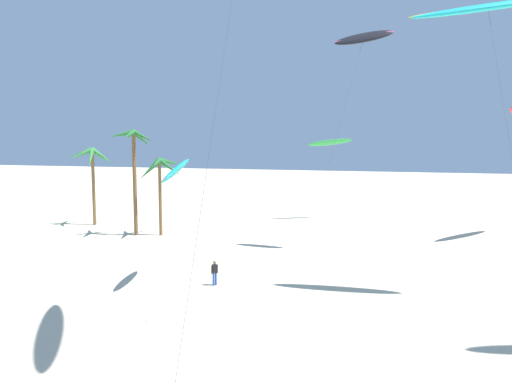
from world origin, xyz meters
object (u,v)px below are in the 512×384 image
(palm_tree_0, at_px, (92,160))
(flying_kite_0, at_px, (488,7))
(palm_tree_2, at_px, (134,149))
(palm_tree_1, at_px, (160,171))
(person_foreground_walker, at_px, (215,272))
(flying_kite_7, at_px, (330,142))
(flying_kite_3, at_px, (363,38))
(flying_kite_2, at_px, (176,170))

(palm_tree_0, distance_m, flying_kite_0, 41.23)
(flying_kite_0, bearing_deg, palm_tree_0, 158.28)
(palm_tree_2, relative_size, flying_kite_0, 0.59)
(palm_tree_1, distance_m, person_foreground_walker, 18.76)
(flying_kite_7, height_order, person_foreground_walker, flying_kite_7)
(flying_kite_3, height_order, person_foreground_walker, flying_kite_3)
(palm_tree_1, height_order, flying_kite_7, flying_kite_7)
(flying_kite_0, distance_m, flying_kite_3, 13.10)
(palm_tree_0, height_order, flying_kite_7, flying_kite_7)
(palm_tree_0, distance_m, flying_kite_7, 27.45)
(flying_kite_2, xyz_separation_m, person_foreground_walker, (2.48, 0.31, -6.63))
(palm_tree_1, xyz_separation_m, flying_kite_3, (19.48, -0.95, 11.46))
(person_foreground_walker, bearing_deg, flying_kite_2, -172.79)
(flying_kite_3, bearing_deg, flying_kite_7, 106.58)
(flying_kite_0, bearing_deg, flying_kite_7, 115.16)
(palm_tree_2, bearing_deg, flying_kite_0, -20.12)
(palm_tree_0, distance_m, flying_kite_3, 31.71)
(flying_kite_0, height_order, flying_kite_3, flying_kite_3)
(palm_tree_0, distance_m, person_foreground_walker, 28.11)
(palm_tree_1, height_order, flying_kite_2, flying_kite_2)
(palm_tree_2, distance_m, person_foreground_walker, 20.55)
(flying_kite_2, xyz_separation_m, flying_kite_7, (6.17, 28.92, 1.72))
(palm_tree_0, xyz_separation_m, person_foreground_walker, (21.24, -17.28, -6.35))
(palm_tree_1, bearing_deg, flying_kite_0, -23.07)
(flying_kite_0, xyz_separation_m, flying_kite_3, (-7.65, 10.60, 0.90))
(flying_kite_2, bearing_deg, person_foreground_walker, 7.21)
(flying_kite_3, xyz_separation_m, flying_kite_7, (-4.63, 15.55, -8.70))
(flying_kite_2, bearing_deg, flying_kite_7, 77.96)
(flying_kite_7, relative_size, person_foreground_walker, 6.79)
(palm_tree_1, bearing_deg, person_foreground_walker, -51.47)
(palm_tree_1, distance_m, flying_kite_2, 16.78)
(palm_tree_2, xyz_separation_m, flying_kite_7, (17.32, 15.30, 0.64))
(palm_tree_2, bearing_deg, flying_kite_3, -0.63)
(palm_tree_2, xyz_separation_m, flying_kite_0, (29.60, -10.84, 8.44))
(palm_tree_1, distance_m, palm_tree_2, 3.33)
(palm_tree_2, distance_m, flying_kite_7, 23.12)
(person_foreground_walker, bearing_deg, flying_kite_3, 57.52)
(person_foreground_walker, bearing_deg, flying_kite_7, 82.65)
(flying_kite_7, bearing_deg, flying_kite_2, -102.04)
(palm_tree_2, height_order, flying_kite_0, flying_kite_0)
(flying_kite_3, distance_m, flying_kite_7, 18.41)
(palm_tree_0, relative_size, person_foreground_walker, 5.34)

